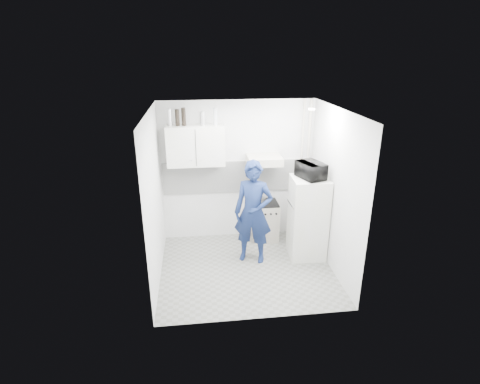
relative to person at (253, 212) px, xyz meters
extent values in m
plane|color=slate|center=(-0.15, -0.29, -0.88)|extent=(2.80, 2.80, 0.00)
plane|color=white|center=(-0.15, -0.29, 1.72)|extent=(2.80, 2.80, 0.00)
plane|color=silver|center=(-0.15, 0.96, 0.42)|extent=(2.80, 0.00, 2.80)
plane|color=silver|center=(-1.55, -0.29, 0.42)|extent=(0.00, 2.60, 2.60)
plane|color=silver|center=(1.25, -0.29, 0.42)|extent=(0.00, 2.60, 2.60)
imported|color=#122047|center=(0.00, 0.00, 0.00)|extent=(0.75, 0.61, 1.76)
cube|color=#B7B19F|center=(0.35, 0.71, -0.52)|extent=(0.45, 0.45, 0.72)
cube|color=silver|center=(0.95, 0.03, -0.17)|extent=(0.62, 0.62, 1.43)
cube|color=black|center=(0.35, 0.71, -0.14)|extent=(0.43, 0.43, 0.03)
cylinder|color=silver|center=(0.28, 0.76, -0.09)|extent=(0.15, 0.15, 0.09)
imported|color=black|center=(0.95, 0.03, 0.68)|extent=(0.57, 0.47, 0.27)
cylinder|color=silver|center=(-1.31, 0.79, 1.46)|extent=(0.07, 0.07, 0.28)
cylinder|color=black|center=(-1.18, 0.79, 1.46)|extent=(0.07, 0.07, 0.28)
cylinder|color=black|center=(-1.08, 0.79, 1.47)|extent=(0.07, 0.07, 0.30)
cylinder|color=silver|center=(-0.76, 0.79, 1.43)|extent=(0.09, 0.09, 0.23)
cylinder|color=#B2B7BC|center=(-0.55, 0.79, 1.46)|extent=(0.07, 0.07, 0.29)
cube|color=silver|center=(-0.90, 0.79, 0.97)|extent=(1.00, 0.35, 0.70)
cube|color=#B7B19F|center=(0.30, 0.71, 0.69)|extent=(0.60, 0.50, 0.14)
cube|color=white|center=(-0.15, 0.95, 0.32)|extent=(2.74, 0.03, 0.60)
cylinder|color=#B7B19F|center=(1.15, 0.88, 0.42)|extent=(0.05, 0.05, 2.60)
cylinder|color=#B7B19F|center=(1.03, 0.88, 0.42)|extent=(0.04, 0.04, 2.60)
cylinder|color=white|center=(0.85, -0.09, 1.69)|extent=(0.10, 0.10, 0.02)
camera|label=1|loc=(-0.90, -5.59, 2.53)|focal=28.00mm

